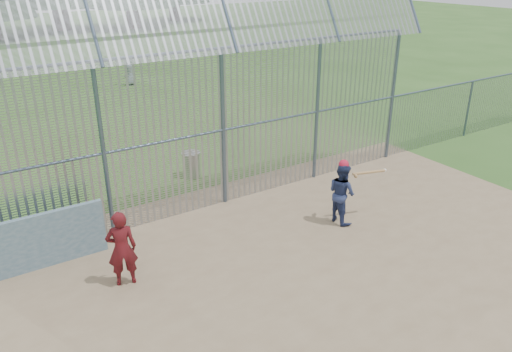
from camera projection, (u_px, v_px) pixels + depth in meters
ground at (308, 264)px, 10.50m from camera, size 120.00×120.00×0.00m
dirt_infield at (323, 275)px, 10.11m from camera, size 14.00×10.00×0.02m
dugout_wall at (44, 240)px, 10.19m from camera, size 2.50×0.12×1.20m
batter at (342, 193)px, 11.92m from camera, size 0.58×0.74×1.50m
onlooker at (122, 248)px, 9.56m from camera, size 0.65×0.50×1.57m
bg_kid_standing at (129, 71)px, 25.26m from camera, size 0.84×0.78×1.45m
batting_gear at (351, 167)px, 11.72m from camera, size 1.28×0.43×0.47m
trash_can at (191, 164)px, 14.62m from camera, size 0.56×0.56×0.82m
backstop_fence at (284, 106)px, 13.10m from camera, size 20.09×0.81×5.30m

